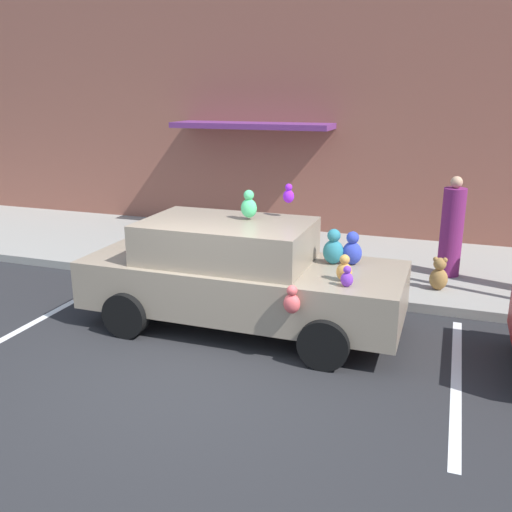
{
  "coord_description": "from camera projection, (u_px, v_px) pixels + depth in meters",
  "views": [
    {
      "loc": [
        2.79,
        -5.37,
        3.27
      ],
      "look_at": [
        0.1,
        2.2,
        0.9
      ],
      "focal_mm": 39.2,
      "sensor_mm": 36.0,
      "label": 1
    }
  ],
  "objects": [
    {
      "name": "parking_stripe_front",
      "position": [
        456.0,
        379.0,
        6.6
      ],
      "size": [
        0.12,
        3.6,
        0.01
      ],
      "primitive_type": "cube",
      "color": "silver",
      "rests_on": "ground"
    },
    {
      "name": "storefront_building",
      "position": [
        326.0,
        95.0,
        12.23
      ],
      "size": [
        24.0,
        1.25,
        6.4
      ],
      "color": "brown",
      "rests_on": "ground"
    },
    {
      "name": "sidewalk",
      "position": [
        298.0,
        258.0,
        11.17
      ],
      "size": [
        24.0,
        4.0,
        0.15
      ],
      "primitive_type": "cube",
      "color": "gray",
      "rests_on": "ground"
    },
    {
      "name": "ground_plane",
      "position": [
        186.0,
        376.0,
        6.67
      ],
      "size": [
        60.0,
        60.0,
        0.0
      ],
      "primitive_type": "plane",
      "color": "#262628"
    },
    {
      "name": "pedestrian_near_shopfront",
      "position": [
        452.0,
        231.0,
        9.68
      ],
      "size": [
        0.38,
        0.38,
        1.75
      ],
      "color": "#762261",
      "rests_on": "sidewalk"
    },
    {
      "name": "plush_covered_car",
      "position": [
        238.0,
        274.0,
        7.88
      ],
      "size": [
        4.48,
        1.96,
        2.02
      ],
      "color": "gray",
      "rests_on": "ground"
    },
    {
      "name": "teddy_bear_on_sidewalk",
      "position": [
        439.0,
        275.0,
        9.09
      ],
      "size": [
        0.29,
        0.24,
        0.55
      ],
      "color": "#9E723D",
      "rests_on": "sidewalk"
    },
    {
      "name": "parking_stripe_rear",
      "position": [
        47.0,
        315.0,
        8.48
      ],
      "size": [
        0.12,
        3.6,
        0.01
      ],
      "primitive_type": "cube",
      "color": "silver",
      "rests_on": "ground"
    }
  ]
}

